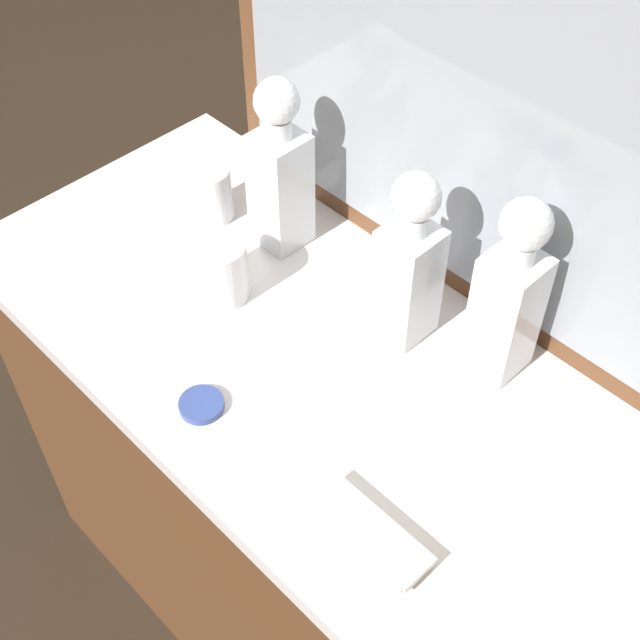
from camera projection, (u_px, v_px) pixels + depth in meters
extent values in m
plane|color=#2D2319|center=(320.00, 608.00, 1.88)|extent=(6.00, 6.00, 0.00)
cube|color=brown|center=(320.00, 513.00, 1.58)|extent=(1.15, 0.53, 0.83)
cube|color=white|center=(320.00, 364.00, 1.26)|extent=(1.19, 0.55, 0.03)
cube|color=brown|center=(459.00, 102.00, 1.14)|extent=(0.87, 0.03, 0.62)
cube|color=gray|center=(452.00, 106.00, 1.13)|extent=(0.79, 0.01, 0.54)
cube|color=white|center=(280.00, 190.00, 1.34)|extent=(0.08, 0.08, 0.20)
cube|color=#8C4C14|center=(281.00, 202.00, 1.36)|extent=(0.07, 0.07, 0.15)
cylinder|color=white|center=(278.00, 128.00, 1.26)|extent=(0.04, 0.04, 0.03)
sphere|color=white|center=(277.00, 101.00, 1.22)|extent=(0.07, 0.07, 0.07)
cube|color=white|center=(407.00, 283.00, 1.21)|extent=(0.07, 0.07, 0.19)
cube|color=#8C4C14|center=(406.00, 293.00, 1.23)|extent=(0.06, 0.06, 0.15)
cylinder|color=white|center=(413.00, 223.00, 1.13)|extent=(0.04, 0.04, 0.03)
sphere|color=white|center=(416.00, 197.00, 1.10)|extent=(0.07, 0.07, 0.07)
cube|color=white|center=(505.00, 314.00, 1.17)|extent=(0.08, 0.08, 0.20)
cube|color=#8C4C14|center=(502.00, 326.00, 1.18)|extent=(0.06, 0.06, 0.15)
cylinder|color=white|center=(520.00, 251.00, 1.08)|extent=(0.04, 0.04, 0.03)
sphere|color=white|center=(526.00, 224.00, 1.05)|extent=(0.07, 0.07, 0.07)
cylinder|color=white|center=(211.00, 193.00, 1.42)|extent=(0.07, 0.07, 0.10)
cylinder|color=silver|center=(213.00, 213.00, 1.45)|extent=(0.07, 0.07, 0.01)
cylinder|color=white|center=(219.00, 270.00, 1.30)|extent=(0.09, 0.09, 0.10)
cylinder|color=silver|center=(222.00, 291.00, 1.33)|extent=(0.08, 0.08, 0.01)
cube|color=#B7A88C|center=(369.00, 535.00, 1.05)|extent=(0.15, 0.05, 0.01)
cube|color=beige|center=(370.00, 530.00, 1.04)|extent=(0.17, 0.06, 0.01)
cylinder|color=#33478C|center=(201.00, 405.00, 1.18)|extent=(0.06, 0.06, 0.01)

